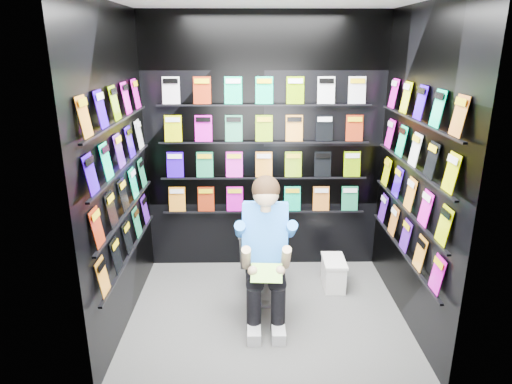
{
  "coord_description": "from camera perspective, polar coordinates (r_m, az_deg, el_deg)",
  "views": [
    {
      "loc": [
        -0.15,
        -3.52,
        2.29
      ],
      "look_at": [
        -0.09,
        0.15,
        1.09
      ],
      "focal_mm": 32.0,
      "sensor_mm": 36.0,
      "label": 1
    }
  ],
  "objects": [
    {
      "name": "floor",
      "position": [
        4.2,
        1.33,
        -14.97
      ],
      "size": [
        2.4,
        2.4,
        0.0
      ],
      "primitive_type": "plane",
      "color": "#5B5B59",
      "rests_on": "ground"
    },
    {
      "name": "wall_left",
      "position": [
        3.8,
        -16.91,
        2.18
      ],
      "size": [
        0.04,
        2.0,
        2.6
      ],
      "primitive_type": "cube",
      "color": "black",
      "rests_on": "floor"
    },
    {
      "name": "wall_front",
      "position": [
        2.71,
        2.31,
        -3.4
      ],
      "size": [
        2.4,
        0.04,
        2.6
      ],
      "primitive_type": "cube",
      "color": "black",
      "rests_on": "floor"
    },
    {
      "name": "wall_right",
      "position": [
        3.9,
        19.42,
        2.29
      ],
      "size": [
        0.04,
        2.0,
        2.6
      ],
      "primitive_type": "cube",
      "color": "black",
      "rests_on": "floor"
    },
    {
      "name": "comics_right",
      "position": [
        3.88,
        19.01,
        2.36
      ],
      "size": [
        0.06,
        1.7,
        1.37
      ],
      "primitive_type": null,
      "color": "orange",
      "rests_on": "wall_right"
    },
    {
      "name": "comics_left",
      "position": [
        3.8,
        -16.48,
        2.26
      ],
      "size": [
        0.06,
        1.7,
        1.37
      ],
      "primitive_type": null,
      "color": "orange",
      "rests_on": "wall_left"
    },
    {
      "name": "wall_back",
      "position": [
        4.63,
        0.99,
        5.71
      ],
      "size": [
        2.4,
        0.04,
        2.6
      ],
      "primitive_type": "cube",
      "color": "black",
      "rests_on": "floor"
    },
    {
      "name": "longbox_lid",
      "position": [
        4.55,
        9.74,
        -8.46
      ],
      "size": [
        0.22,
        0.38,
        0.03
      ],
      "primitive_type": "cube",
      "rotation": [
        0.0,
        0.0,
        -0.02
      ],
      "color": "white",
      "rests_on": "longbox"
    },
    {
      "name": "held_comic",
      "position": [
        3.63,
        1.33,
        -10.09
      ],
      "size": [
        0.25,
        0.16,
        0.1
      ],
      "primitive_type": "cube",
      "rotation": [
        -0.96,
        0.0,
        -0.06
      ],
      "color": "green",
      "rests_on": "reader"
    },
    {
      "name": "longbox",
      "position": [
        4.62,
        9.65,
        -10.08
      ],
      "size": [
        0.2,
        0.36,
        0.27
      ],
      "primitive_type": "cube",
      "rotation": [
        0.0,
        0.0,
        -0.02
      ],
      "color": "white",
      "rests_on": "floor"
    },
    {
      "name": "comics_back",
      "position": [
        4.6,
        1.0,
        5.69
      ],
      "size": [
        2.1,
        0.06,
        1.37
      ],
      "primitive_type": null,
      "color": "orange",
      "rests_on": "wall_back"
    },
    {
      "name": "reader",
      "position": [
        3.86,
        1.16,
        -5.17
      ],
      "size": [
        0.56,
        0.79,
        1.39
      ],
      "primitive_type": null,
      "rotation": [
        0.0,
        0.0,
        -0.06
      ],
      "color": "blue",
      "rests_on": "toilet"
    },
    {
      "name": "toilet",
      "position": [
        4.37,
        0.95,
        -8.03
      ],
      "size": [
        0.46,
        0.77,
        0.73
      ],
      "primitive_type": "imported",
      "rotation": [
        0.0,
        0.0,
        3.08
      ],
      "color": "white",
      "rests_on": "floor"
    }
  ]
}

